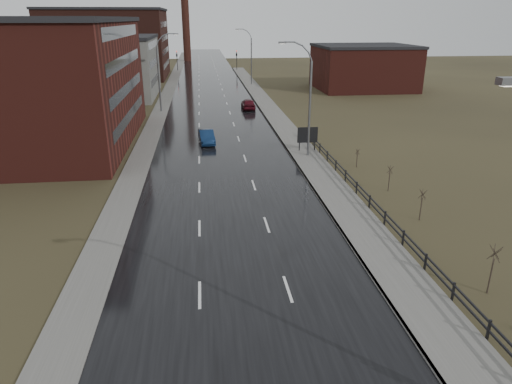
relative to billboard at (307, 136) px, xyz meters
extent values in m
cube|color=black|center=(-9.10, 22.24, -1.76)|extent=(14.00, 300.00, 0.06)
cube|color=#595651|center=(-0.50, -2.76, -1.70)|extent=(3.20, 180.00, 0.18)
cube|color=slate|center=(-2.02, -2.76, -1.70)|extent=(0.16, 180.00, 0.18)
cube|color=#595651|center=(-17.30, 22.24, -1.73)|extent=(2.40, 260.00, 0.12)
cube|color=#471914|center=(-30.10, 7.24, 4.71)|extent=(22.00, 28.00, 13.00)
cube|color=black|center=(-30.10, 7.24, 11.46)|extent=(22.44, 28.56, 0.50)
cube|color=black|center=(-19.12, 7.24, 1.21)|extent=(0.06, 22.40, 1.20)
cube|color=black|center=(-19.12, 7.24, 4.21)|extent=(0.06, 22.40, 1.20)
cube|color=black|center=(-19.12, 7.24, 7.21)|extent=(0.06, 22.40, 1.20)
cube|color=black|center=(-19.12, 7.24, 10.21)|extent=(0.06, 22.40, 1.20)
cube|color=slate|center=(-27.10, 40.24, 3.21)|extent=(16.00, 20.00, 10.00)
cube|color=black|center=(-27.10, 40.24, 8.46)|extent=(16.32, 20.40, 0.50)
cube|color=black|center=(-19.12, 40.24, 1.21)|extent=(0.06, 16.00, 1.20)
cube|color=black|center=(-19.12, 40.24, 4.21)|extent=(0.06, 16.00, 1.20)
cube|color=black|center=(-19.12, 40.24, 7.21)|extent=(0.06, 16.00, 1.20)
cube|color=#331611|center=(-32.10, 70.24, 5.71)|extent=(26.00, 24.00, 15.00)
cube|color=black|center=(-32.10, 70.24, 13.46)|extent=(26.52, 24.48, 0.50)
cube|color=black|center=(-19.12, 70.24, 1.21)|extent=(0.06, 19.20, 1.20)
cube|color=black|center=(-19.12, 70.24, 4.21)|extent=(0.06, 19.20, 1.20)
cube|color=black|center=(-19.12, 70.24, 7.21)|extent=(0.06, 19.20, 1.20)
cube|color=black|center=(-19.12, 70.24, 10.21)|extent=(0.06, 19.20, 1.20)
cube|color=#471914|center=(21.20, 44.24, 2.21)|extent=(18.00, 16.00, 8.00)
cube|color=black|center=(21.20, 44.24, 6.46)|extent=(18.36, 16.32, 0.50)
cylinder|color=#331611|center=(-15.10, 112.24, 13.21)|extent=(2.40, 2.40, 30.00)
cube|color=slate|center=(-3.56, -35.76, 10.17)|extent=(0.70, 0.28, 0.18)
cube|color=silver|center=(-3.56, -35.76, 10.07)|extent=(0.50, 0.20, 0.04)
cylinder|color=slate|center=(-0.30, -1.76, 2.96)|extent=(0.24, 0.24, 9.50)
cylinder|color=slate|center=(-0.47, -1.76, 8.11)|extent=(0.51, 0.14, 0.98)
cylinder|color=slate|center=(-0.94, -1.76, 8.83)|extent=(0.81, 0.14, 0.81)
cylinder|color=slate|center=(-1.66, -1.76, 9.30)|extent=(0.98, 0.14, 0.51)
cylinder|color=slate|center=(-2.50, -1.76, 9.47)|extent=(1.01, 0.14, 0.14)
cube|color=slate|center=(-3.19, -1.76, 9.42)|extent=(0.70, 0.28, 0.18)
cube|color=silver|center=(-3.19, -1.76, 9.32)|extent=(0.50, 0.20, 0.04)
cylinder|color=slate|center=(-17.10, 24.24, 2.96)|extent=(0.24, 0.24, 9.50)
cylinder|color=slate|center=(-16.93, 24.24, 8.11)|extent=(0.51, 0.14, 0.98)
cylinder|color=slate|center=(-16.46, 24.24, 8.83)|extent=(0.81, 0.14, 0.81)
cylinder|color=slate|center=(-15.74, 24.24, 9.30)|extent=(0.98, 0.14, 0.51)
cylinder|color=slate|center=(-14.90, 24.24, 9.47)|extent=(1.01, 0.14, 0.14)
cube|color=slate|center=(-14.21, 24.24, 9.42)|extent=(0.70, 0.28, 0.18)
cube|color=silver|center=(-14.21, 24.24, 9.32)|extent=(0.50, 0.20, 0.04)
cylinder|color=slate|center=(-0.30, 52.24, 2.96)|extent=(0.24, 0.24, 9.50)
cylinder|color=slate|center=(-0.47, 52.24, 8.11)|extent=(0.51, 0.14, 0.98)
cylinder|color=slate|center=(-0.94, 52.24, 8.83)|extent=(0.81, 0.14, 0.81)
cylinder|color=slate|center=(-1.66, 52.24, 9.30)|extent=(0.98, 0.14, 0.51)
cylinder|color=slate|center=(-2.50, 52.24, 9.47)|extent=(1.01, 0.14, 0.14)
cube|color=slate|center=(-3.19, 52.24, 9.42)|extent=(0.70, 0.28, 0.18)
cube|color=silver|center=(-3.19, 52.24, 9.32)|extent=(0.50, 0.20, 0.04)
cube|color=black|center=(1.20, -30.76, -1.24)|extent=(0.10, 0.10, 1.10)
cube|color=black|center=(1.20, -27.76, -1.24)|extent=(0.10, 0.10, 1.10)
cube|color=black|center=(1.20, -24.76, -1.24)|extent=(0.10, 0.10, 1.10)
cube|color=black|center=(1.20, -21.76, -1.24)|extent=(0.10, 0.10, 1.10)
cube|color=black|center=(1.20, -18.76, -1.24)|extent=(0.10, 0.10, 1.10)
cube|color=black|center=(1.20, -15.76, -1.24)|extent=(0.10, 0.10, 1.10)
cube|color=black|center=(1.20, -12.76, -1.24)|extent=(0.10, 0.10, 1.10)
cube|color=black|center=(1.20, -9.76, -1.24)|extent=(0.10, 0.10, 1.10)
cube|color=black|center=(1.20, -6.76, -1.24)|extent=(0.10, 0.10, 1.10)
cube|color=black|center=(1.20, -3.76, -1.24)|extent=(0.10, 0.10, 1.10)
cube|color=black|center=(1.20, -0.76, -1.24)|extent=(0.10, 0.10, 1.10)
cube|color=black|center=(1.20, 2.24, -1.24)|extent=(0.10, 0.10, 1.10)
cube|color=black|center=(1.20, 5.24, -1.24)|extent=(0.10, 0.10, 1.10)
cube|color=black|center=(1.20, -19.26, -0.84)|extent=(0.08, 53.00, 0.10)
cube|color=black|center=(1.20, -19.26, -1.24)|extent=(0.08, 53.00, 0.10)
cylinder|color=#382D23|center=(3.42, -27.26, -0.78)|extent=(0.08, 0.08, 2.02)
cylinder|color=#382D23|center=(3.47, -27.26, 0.53)|extent=(0.04, 0.68, 0.80)
cylinder|color=#382D23|center=(3.44, -27.21, 0.53)|extent=(0.64, 0.25, 0.80)
cylinder|color=#382D23|center=(3.38, -27.23, 0.53)|extent=(0.38, 0.57, 0.81)
cylinder|color=#382D23|center=(3.38, -27.29, 0.53)|extent=(0.38, 0.57, 0.81)
cylinder|color=#382D23|center=(3.44, -27.31, 0.53)|extent=(0.64, 0.25, 0.80)
cylinder|color=#382D23|center=(4.04, -18.13, -0.94)|extent=(0.08, 0.08, 1.70)
cylinder|color=#382D23|center=(4.09, -18.13, 0.16)|extent=(0.04, 0.57, 0.67)
cylinder|color=#382D23|center=(4.05, -18.08, 0.16)|extent=(0.54, 0.22, 0.68)
cylinder|color=#382D23|center=(4.00, -18.10, 0.16)|extent=(0.33, 0.49, 0.69)
cylinder|color=#382D23|center=(4.00, -18.16, 0.16)|extent=(0.33, 0.49, 0.69)
cylinder|color=#382D23|center=(4.05, -18.17, 0.16)|extent=(0.54, 0.22, 0.68)
cylinder|color=#382D23|center=(4.08, -12.29, -1.00)|extent=(0.08, 0.08, 1.59)
cylinder|color=#382D23|center=(4.13, -12.29, 0.04)|extent=(0.04, 0.54, 0.63)
cylinder|color=#382D23|center=(4.09, -12.25, 0.04)|extent=(0.51, 0.21, 0.64)
cylinder|color=#382D23|center=(4.04, -12.26, 0.04)|extent=(0.31, 0.46, 0.65)
cylinder|color=#382D23|center=(4.04, -12.32, 0.04)|extent=(0.31, 0.46, 0.65)
cylinder|color=#382D23|center=(4.09, -12.34, 0.04)|extent=(0.51, 0.21, 0.64)
cylinder|color=#382D23|center=(3.56, -5.72, -1.12)|extent=(0.08, 0.08, 1.33)
cylinder|color=#382D23|center=(3.61, -5.72, -0.26)|extent=(0.04, 0.46, 0.53)
cylinder|color=#382D23|center=(3.57, -5.68, -0.26)|extent=(0.44, 0.18, 0.54)
cylinder|color=#382D23|center=(3.52, -5.69, -0.26)|extent=(0.27, 0.39, 0.55)
cylinder|color=#382D23|center=(3.52, -5.75, -0.26)|extent=(0.27, 0.39, 0.55)
cylinder|color=#382D23|center=(3.57, -5.77, -0.26)|extent=(0.44, 0.18, 0.54)
cube|color=black|center=(-0.83, 0.06, -0.89)|extent=(0.10, 0.10, 1.80)
cube|color=black|center=(0.83, 0.06, -0.89)|extent=(0.10, 0.10, 1.80)
cube|color=silver|center=(0.00, 0.01, 0.08)|extent=(2.06, 0.08, 1.55)
cube|color=black|center=(0.00, -0.04, 0.08)|extent=(2.16, 0.04, 1.65)
cylinder|color=black|center=(-17.10, 82.24, 0.81)|extent=(0.16, 0.16, 5.20)
imported|color=black|center=(-17.10, 82.24, 2.96)|extent=(0.58, 2.73, 1.10)
sphere|color=#FF190C|center=(-17.10, 82.09, 3.26)|extent=(0.18, 0.18, 0.18)
cylinder|color=black|center=(-1.10, 82.24, 0.81)|extent=(0.16, 0.16, 5.20)
imported|color=black|center=(-1.10, 82.24, 2.96)|extent=(0.58, 2.73, 1.10)
sphere|color=#FF190C|center=(-1.10, 82.09, 3.26)|extent=(0.18, 0.18, 0.18)
imported|color=#0E2346|center=(-10.54, 4.64, -1.04)|extent=(1.98, 4.67, 1.50)
imported|color=#460B15|center=(-3.76, 24.81, -0.97)|extent=(1.98, 4.86, 1.65)
camera|label=1|loc=(-10.85, -45.95, 11.56)|focal=32.00mm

